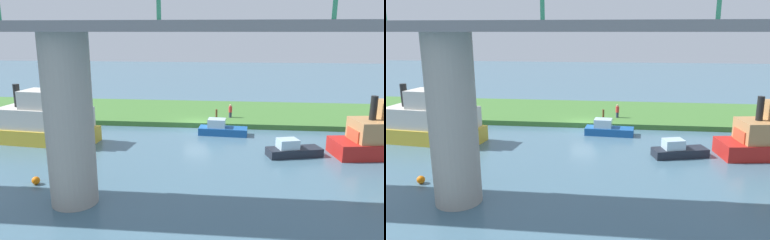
% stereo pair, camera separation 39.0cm
% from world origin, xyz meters
% --- Properties ---
extents(ground_plane, '(160.00, 160.00, 0.00)m').
position_xyz_m(ground_plane, '(0.00, 0.00, 0.00)').
color(ground_plane, '#476B7F').
extents(grassy_bank, '(80.00, 12.00, 0.50)m').
position_xyz_m(grassy_bank, '(0.00, -6.00, 0.25)').
color(grassy_bank, '#427533').
rests_on(grassy_bank, ground).
extents(bridge_pylon, '(2.51, 2.51, 9.18)m').
position_xyz_m(bridge_pylon, '(5.25, 16.77, 4.59)').
color(bridge_pylon, '#9E998E').
rests_on(bridge_pylon, ground).
extents(bridge_span, '(63.38, 4.30, 3.25)m').
position_xyz_m(bridge_span, '(5.25, 16.75, 9.68)').
color(bridge_span, slate).
rests_on(bridge_span, bridge_pylon).
extents(person_on_bank, '(0.40, 0.40, 1.39)m').
position_xyz_m(person_on_bank, '(-3.19, -2.79, 1.20)').
color(person_on_bank, '#2D334C').
rests_on(person_on_bank, grassy_bank).
extents(mooring_post, '(0.20, 0.20, 1.04)m').
position_xyz_m(mooring_post, '(-1.79, -1.74, 1.02)').
color(mooring_post, brown).
rests_on(mooring_post, grassy_bank).
extents(motorboat_red, '(4.33, 2.50, 1.36)m').
position_xyz_m(motorboat_red, '(-7.92, 7.58, 0.49)').
color(motorboat_red, '#1E232D').
rests_on(motorboat_red, ground).
extents(pontoon_yellow, '(9.89, 4.17, 4.92)m').
position_xyz_m(pontoon_yellow, '(12.51, 6.04, 1.82)').
color(pontoon_yellow, gold).
rests_on(pontoon_yellow, ground).
extents(houseboat_blue, '(4.47, 1.86, 1.46)m').
position_xyz_m(houseboat_blue, '(-2.41, 2.13, 0.52)').
color(houseboat_blue, '#195199').
rests_on(houseboat_blue, ground).
extents(marker_buoy, '(0.50, 0.50, 0.50)m').
position_xyz_m(marker_buoy, '(8.67, 14.68, 0.25)').
color(marker_buoy, orange).
rests_on(marker_buoy, ground).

